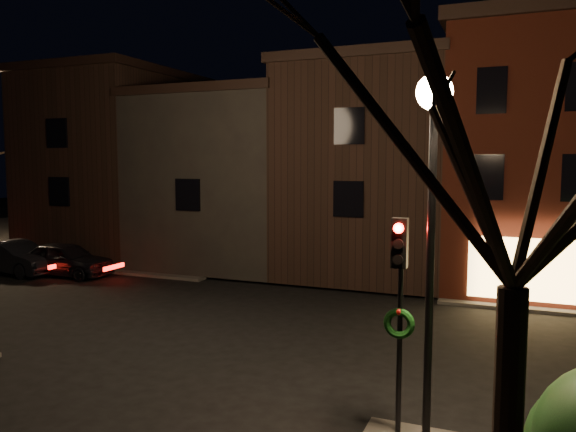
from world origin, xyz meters
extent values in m
plane|color=black|center=(0.00, 0.00, 0.00)|extent=(120.00, 120.00, 0.00)
cube|color=#2D2B28|center=(-20.00, 20.00, 0.06)|extent=(30.00, 30.00, 0.12)
cube|color=#41140B|center=(8.00, 9.50, 5.12)|extent=(6.00, 8.00, 10.00)
cube|color=black|center=(8.00, 9.50, 10.37)|extent=(6.50, 8.50, 0.50)
cube|color=#F2C26D|center=(8.00, 5.45, 1.42)|extent=(4.00, 0.12, 2.20)
cube|color=black|center=(1.50, 10.50, 4.62)|extent=(7.00, 10.00, 9.00)
cube|color=black|center=(1.50, 10.50, 9.32)|extent=(7.30, 10.30, 0.40)
cube|color=black|center=(-5.75, 10.50, 4.12)|extent=(7.50, 10.00, 8.00)
cube|color=black|center=(-5.75, 10.50, 8.32)|extent=(7.80, 10.30, 0.40)
cube|color=black|center=(-13.00, 10.50, 4.87)|extent=(7.00, 10.00, 9.50)
cube|color=black|center=(-13.00, 10.50, 9.82)|extent=(7.30, 10.30, 0.40)
cylinder|color=black|center=(6.20, -6.00, 3.12)|extent=(0.14, 0.14, 6.00)
sphere|color=#FFD18C|center=(6.20, -6.00, 6.30)|extent=(0.60, 0.60, 0.60)
cylinder|color=black|center=(5.60, -5.40, 2.12)|extent=(0.10, 0.10, 4.00)
cube|color=black|center=(5.60, -5.58, 3.72)|extent=(0.28, 0.22, 0.90)
cylinder|color=#FF0C07|center=(5.60, -5.70, 4.00)|extent=(0.18, 0.06, 0.18)
cylinder|color=black|center=(5.60, -5.70, 3.72)|extent=(0.18, 0.06, 0.18)
cylinder|color=black|center=(5.60, -5.70, 3.44)|extent=(0.18, 0.06, 0.18)
torus|color=#0C380F|center=(5.60, -5.49, 2.22)|extent=(0.58, 0.14, 0.58)
sphere|color=#990C0C|center=(5.60, -5.51, 2.44)|extent=(0.12, 0.12, 0.12)
cylinder|color=black|center=(7.50, -8.50, 1.90)|extent=(0.36, 0.36, 3.57)
imported|color=black|center=(-11.27, 3.89, 0.77)|extent=(4.56, 1.90, 1.54)
imported|color=black|center=(-13.73, 3.33, 0.76)|extent=(4.76, 2.05, 1.52)
camera|label=1|loc=(7.48, -15.52, 5.17)|focal=35.00mm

